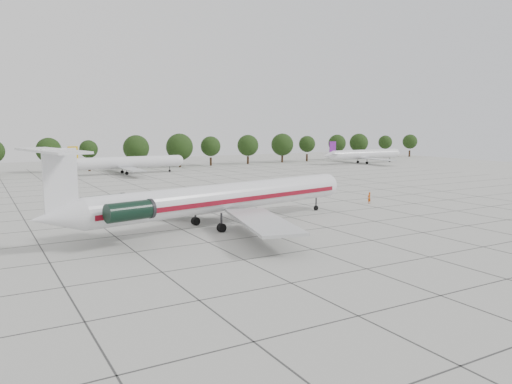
% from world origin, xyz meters
% --- Properties ---
extents(ground, '(260.00, 260.00, 0.00)m').
position_xyz_m(ground, '(0.00, 0.00, 0.00)').
color(ground, '#AFAFA8').
rests_on(ground, ground).
extents(apron_joints, '(170.00, 170.00, 0.02)m').
position_xyz_m(apron_joints, '(0.00, 15.00, 0.01)').
color(apron_joints, '#383838').
rests_on(apron_joints, ground).
extents(main_airliner, '(43.77, 34.05, 10.36)m').
position_xyz_m(main_airliner, '(-4.33, -1.10, 3.66)').
color(main_airliner, silver).
rests_on(main_airliner, ground).
extents(ground_crew, '(0.75, 0.58, 1.84)m').
position_xyz_m(ground_crew, '(25.69, 3.71, 0.92)').
color(ground_crew, '#C44B0B').
rests_on(ground_crew, ground).
extents(bg_airliner_c, '(28.24, 27.20, 7.40)m').
position_xyz_m(bg_airliner_c, '(5.30, 71.53, 2.91)').
color(bg_airliner_c, silver).
rests_on(bg_airliner_c, ground).
extents(bg_airliner_e, '(28.24, 27.20, 7.40)m').
position_xyz_m(bg_airliner_e, '(82.57, 68.04, 2.91)').
color(bg_airliner_e, silver).
rests_on(bg_airliner_e, ground).
extents(tree_line, '(249.86, 8.44, 10.22)m').
position_xyz_m(tree_line, '(-11.68, 85.00, 5.98)').
color(tree_line, '#332114').
rests_on(tree_line, ground).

